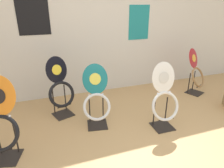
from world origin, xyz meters
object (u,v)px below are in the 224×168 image
(toilet_seat_display_teal_sax, at_px, (96,100))
(toilet_seat_display_jazz_black, at_px, (61,91))
(toilet_seat_display_orange_sun, at_px, (0,122))
(toilet_seat_display_white_plain, at_px, (164,100))
(toilet_seat_display_crimson_swirl, at_px, (196,74))

(toilet_seat_display_teal_sax, height_order, toilet_seat_display_jazz_black, toilet_seat_display_jazz_black)
(toilet_seat_display_orange_sun, height_order, toilet_seat_display_jazz_black, toilet_seat_display_orange_sun)
(toilet_seat_display_teal_sax, xyz_separation_m, toilet_seat_display_orange_sun, (-1.15, -0.31, 0.07))
(toilet_seat_display_orange_sun, xyz_separation_m, toilet_seat_display_jazz_black, (0.71, 0.75, -0.05))
(toilet_seat_display_teal_sax, distance_m, toilet_seat_display_jazz_black, 0.62)
(toilet_seat_display_white_plain, bearing_deg, toilet_seat_display_teal_sax, 156.77)
(toilet_seat_display_teal_sax, bearing_deg, toilet_seat_display_crimson_swirl, 11.81)
(toilet_seat_display_crimson_swirl, height_order, toilet_seat_display_jazz_black, toilet_seat_display_jazz_black)
(toilet_seat_display_teal_sax, bearing_deg, toilet_seat_display_jazz_black, 135.45)
(toilet_seat_display_crimson_swirl, bearing_deg, toilet_seat_display_white_plain, -146.79)
(toilet_seat_display_teal_sax, bearing_deg, toilet_seat_display_orange_sun, -164.72)
(toilet_seat_display_orange_sun, distance_m, toilet_seat_display_jazz_black, 1.03)
(toilet_seat_display_white_plain, xyz_separation_m, toilet_seat_display_orange_sun, (-2.01, 0.06, 0.04))
(toilet_seat_display_jazz_black, bearing_deg, toilet_seat_display_crimson_swirl, 0.10)
(toilet_seat_display_teal_sax, distance_m, toilet_seat_display_orange_sun, 1.19)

